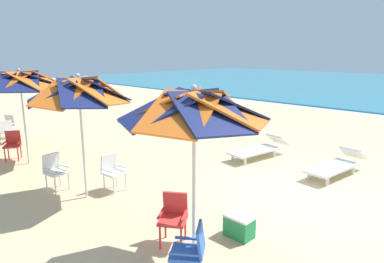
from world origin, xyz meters
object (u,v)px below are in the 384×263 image
Objects in this scene: plastic_chair_2 at (113,170)px; cooler_box at (239,226)px; beach_umbrella_0 at (194,109)px; plastic_chair_3 at (55,169)px; beach_umbrella_1 at (79,92)px; beach_umbrella_2 at (20,81)px; sun_lounger_2 at (259,149)px; plastic_chair_4 at (13,143)px; plastic_chair_1 at (174,215)px; plastic_chair_0 at (191,250)px; sun_lounger_1 at (336,165)px; plastic_chair_7 at (5,130)px; plastic_chair_5 at (8,125)px.

cooler_box is at bearing 5.93° from plastic_chair_2.
plastic_chair_3 is at bearing -177.16° from beach_umbrella_0.
beach_umbrella_1 is 1.00× the size of beach_umbrella_2.
sun_lounger_2 is at bearing 77.07° from plastic_chair_2.
plastic_chair_3 is 1.00× the size of plastic_chair_4.
beach_umbrella_1 is at bearing 16.08° from plastic_chair_3.
plastic_chair_1 is at bearing -126.95° from cooler_box.
beach_umbrella_1 is at bearing 173.12° from plastic_chair_0.
sun_lounger_1 reaches higher than cooler_box.
beach_umbrella_1 is (-3.69, 0.45, 1.86)m from plastic_chair_0.
beach_umbrella_1 is at bearing -123.01° from sun_lounger_1.
plastic_chair_1 is 3.69m from plastic_chair_3.
beach_umbrella_1 reaches higher than plastic_chair_3.
plastic_chair_1 and plastic_chair_7 have the same top height.
plastic_chair_0 is at bearing -87.49° from sun_lounger_1.
sun_lounger_1 is at bearing 89.19° from beach_umbrella_0.
plastic_chair_7 is 9.68m from cooler_box.
plastic_chair_3 is at bearing 177.75° from plastic_chair_0.
sun_lounger_2 is at bearing 114.52° from plastic_chair_0.
plastic_chair_1 is 1.00× the size of plastic_chair_3.
plastic_chair_0 is 1.00× the size of plastic_chair_1.
plastic_chair_5 is at bearing 164.01° from plastic_chair_4.
plastic_chair_5 is at bearing 176.16° from plastic_chair_1.
plastic_chair_1 is (-0.93, 0.54, 0.00)m from plastic_chair_0.
plastic_chair_2 reaches higher than cooler_box.
plastic_chair_1 is at bearing -72.15° from sun_lounger_2.
beach_umbrella_0 reaches higher than sun_lounger_2.
plastic_chair_2 is 1.00× the size of plastic_chair_5.
plastic_chair_5 is at bearing 173.95° from beach_umbrella_1.
plastic_chair_7 reaches higher than cooler_box.
beach_umbrella_1 is 1.23× the size of sun_lounger_2.
plastic_chair_2 and plastic_chair_7 have the same top height.
plastic_chair_0 is 10.82m from plastic_chair_5.
plastic_chair_5 is (-6.15, 1.01, 0.00)m from plastic_chair_3.
plastic_chair_7 is (-9.57, 0.42, -1.89)m from beach_umbrella_0.
beach_umbrella_0 is 4.68m from plastic_chair_3.
plastic_chair_4 is 1.00× the size of plastic_chair_5.
sun_lounger_2 is (2.03, 5.46, -0.22)m from plastic_chair_3.
plastic_chair_5 is 0.94m from plastic_chair_7.
plastic_chair_2 is at bearing 10.21° from plastic_chair_4.
plastic_chair_2 is at bearing -174.07° from cooler_box.
plastic_chair_2 and plastic_chair_3 have the same top height.
plastic_chair_3 and plastic_chair_7 have the same top height.
sun_lounger_2 is (4.50, 5.14, -2.11)m from beach_umbrella_2.
sun_lounger_2 is at bearing 119.12° from cooler_box.
beach_umbrella_1 is 3.39m from beach_umbrella_2.
plastic_chair_5 is 0.39× the size of sun_lounger_2.
plastic_chair_7 is at bearing 173.72° from beach_umbrella_2.
plastic_chair_7 is (-6.28, -0.29, 0.00)m from plastic_chair_2.
cooler_box is at bearing -89.84° from sun_lounger_1.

